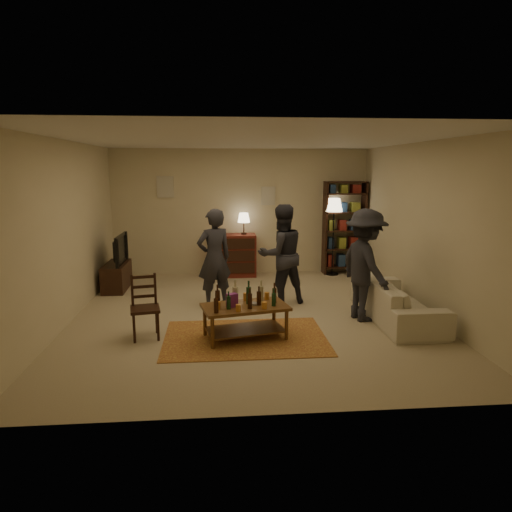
{
  "coord_description": "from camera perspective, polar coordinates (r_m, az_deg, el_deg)",
  "views": [
    {
      "loc": [
        -0.51,
        -6.9,
        2.28
      ],
      "look_at": [
        0.09,
        0.1,
        0.93
      ],
      "focal_mm": 32.0,
      "sensor_mm": 36.0,
      "label": 1
    }
  ],
  "objects": [
    {
      "name": "rug",
      "position": [
        6.34,
        -1.36,
        -10.16
      ],
      "size": [
        2.2,
        1.5,
        0.01
      ],
      "primitive_type": "cube",
      "color": "maroon",
      "rests_on": "ground"
    },
    {
      "name": "dresser",
      "position": [
        9.79,
        -2.93,
        0.23
      ],
      "size": [
        1.0,
        0.5,
        1.36
      ],
      "color": "maroon",
      "rests_on": "ground"
    },
    {
      "name": "sofa",
      "position": [
        7.32,
        17.15,
        -5.29
      ],
      "size": [
        0.81,
        2.08,
        0.61
      ],
      "primitive_type": "imported",
      "rotation": [
        0.0,
        0.0,
        1.57
      ],
      "color": "beige",
      "rests_on": "ground"
    },
    {
      "name": "person_right",
      "position": [
        7.73,
        3.18,
        0.19
      ],
      "size": [
        0.98,
        0.86,
        1.7
      ],
      "primitive_type": "imported",
      "rotation": [
        0.0,
        0.0,
        3.45
      ],
      "color": "#292A31",
      "rests_on": "ground"
    },
    {
      "name": "floor",
      "position": [
        7.29,
        -0.61,
        -7.36
      ],
      "size": [
        6.0,
        6.0,
        0.0
      ],
      "primitive_type": "plane",
      "color": "#C6B793",
      "rests_on": "ground"
    },
    {
      "name": "floor_lamp",
      "position": [
        9.91,
        9.73,
        5.66
      ],
      "size": [
        0.36,
        0.36,
        1.66
      ],
      "color": "black",
      "rests_on": "ground"
    },
    {
      "name": "dining_chair",
      "position": [
        6.43,
        -13.75,
        -5.89
      ],
      "size": [
        0.45,
        0.45,
        0.88
      ],
      "rotation": [
        0.0,
        0.0,
        0.19
      ],
      "color": "black",
      "rests_on": "ground"
    },
    {
      "name": "tv_stand",
      "position": [
        9.11,
        -17.02,
        -1.62
      ],
      "size": [
        0.4,
        1.0,
        1.06
      ],
      "color": "black",
      "rests_on": "ground"
    },
    {
      "name": "person_left",
      "position": [
        7.6,
        -5.24,
        -0.25
      ],
      "size": [
        0.7,
        0.59,
        1.64
      ],
      "primitive_type": "imported",
      "rotation": [
        0.0,
        0.0,
        3.54
      ],
      "color": "#2A2B33",
      "rests_on": "ground"
    },
    {
      "name": "bookshelf",
      "position": [
        10.15,
        10.95,
        3.61
      ],
      "size": [
        0.9,
        0.34,
        2.02
      ],
      "color": "black",
      "rests_on": "ground"
    },
    {
      "name": "room_shell",
      "position": [
        9.9,
        -5.73,
        8.11
      ],
      "size": [
        6.0,
        6.0,
        6.0
      ],
      "color": "beige",
      "rests_on": "ground"
    },
    {
      "name": "person_by_sofa",
      "position": [
        7.06,
        13.48,
        -1.12
      ],
      "size": [
        0.87,
        1.21,
        1.7
      ],
      "primitive_type": "imported",
      "rotation": [
        0.0,
        0.0,
        1.8
      ],
      "color": "#25252C",
      "rests_on": "ground"
    },
    {
      "name": "coffee_table",
      "position": [
        6.21,
        -1.41,
        -6.7
      ],
      "size": [
        1.24,
        0.85,
        0.8
      ],
      "rotation": [
        0.0,
        0.0,
        0.22
      ],
      "color": "brown",
      "rests_on": "ground"
    }
  ]
}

